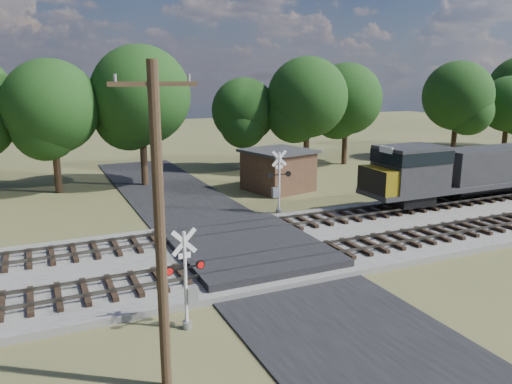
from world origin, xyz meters
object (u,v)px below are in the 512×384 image
crossing_signal_near (188,288)px  utility_pole (160,226)px  crossing_signal_far (278,187)px  equipment_shed (278,170)px

crossing_signal_near → utility_pole: size_ratio=0.40×
utility_pole → crossing_signal_far: bearing=56.5°
equipment_shed → crossing_signal_far: bearing=-130.9°
utility_pole → equipment_shed: size_ratio=1.61×
crossing_signal_near → utility_pole: (-1.60, -3.08, 3.32)m
crossing_signal_near → utility_pole: 4.81m
crossing_signal_far → utility_pole: (-11.37, -15.39, 3.14)m
utility_pole → equipment_shed: bearing=59.0°
crossing_signal_far → equipment_shed: bearing=-116.5°
utility_pole → crossing_signal_near: bearing=65.5°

